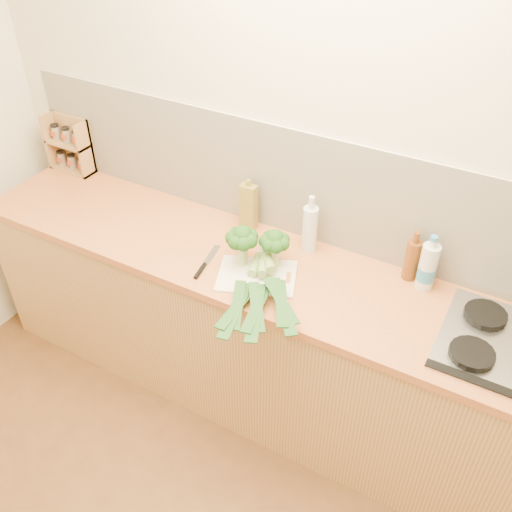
{
  "coord_description": "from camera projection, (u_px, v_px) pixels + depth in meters",
  "views": [
    {
      "loc": [
        0.88,
        -0.58,
        2.51
      ],
      "look_at": [
        -0.06,
        1.1,
        1.02
      ],
      "focal_mm": 40.0,
      "sensor_mm": 36.0,
      "label": 1
    }
  ],
  "objects": [
    {
      "name": "spice_rack",
      "position": [
        71.0,
        147.0,
        3.2
      ],
      "size": [
        0.27,
        0.11,
        0.32
      ],
      "color": "tan",
      "rests_on": "counter"
    },
    {
      "name": "leek_mid",
      "position": [
        262.0,
        276.0,
        2.44
      ],
      "size": [
        0.29,
        0.62,
        0.04
      ],
      "rotation": [
        0.0,
        0.0,
        0.4
      ],
      "color": "white",
      "rests_on": "chopping_board"
    },
    {
      "name": "broccoli_left",
      "position": [
        242.0,
        239.0,
        2.5
      ],
      "size": [
        0.15,
        0.15,
        0.2
      ],
      "color": "#AFC271",
      "rests_on": "chopping_board"
    },
    {
      "name": "broccoli_right",
      "position": [
        275.0,
        242.0,
        2.49
      ],
      "size": [
        0.14,
        0.14,
        0.19
      ],
      "color": "#AFC271",
      "rests_on": "chopping_board"
    },
    {
      "name": "leek_back",
      "position": [
        273.0,
        275.0,
        2.42
      ],
      "size": [
        0.42,
        0.5,
        0.04
      ],
      "rotation": [
        0.0,
        0.0,
        0.68
      ],
      "color": "white",
      "rests_on": "chopping_board"
    },
    {
      "name": "chefs_knife",
      "position": [
        203.0,
        267.0,
        2.56
      ],
      "size": [
        0.07,
        0.27,
        0.02
      ],
      "rotation": [
        0.0,
        0.0,
        0.18
      ],
      "color": "silver",
      "rests_on": "counter"
    },
    {
      "name": "oil_tin",
      "position": [
        249.0,
        207.0,
        2.75
      ],
      "size": [
        0.08,
        0.05,
        0.27
      ],
      "color": "olive",
      "rests_on": "counter"
    },
    {
      "name": "amber_bottle",
      "position": [
        412.0,
        259.0,
        2.45
      ],
      "size": [
        0.06,
        0.06,
        0.24
      ],
      "color": "#613412",
      "rests_on": "counter"
    },
    {
      "name": "water_bottle",
      "position": [
        427.0,
        268.0,
        2.4
      ],
      "size": [
        0.08,
        0.08,
        0.25
      ],
      "color": "silver",
      "rests_on": "counter"
    },
    {
      "name": "leek_front",
      "position": [
        251.0,
        276.0,
        2.47
      ],
      "size": [
        0.2,
        0.64,
        0.04
      ],
      "rotation": [
        0.0,
        0.0,
        0.24
      ],
      "color": "white",
      "rests_on": "chopping_board"
    },
    {
      "name": "glass_bottle",
      "position": [
        310.0,
        228.0,
        2.6
      ],
      "size": [
        0.07,
        0.07,
        0.29
      ],
      "color": "silver",
      "rests_on": "counter"
    },
    {
      "name": "chopping_board",
      "position": [
        257.0,
        276.0,
        2.51
      ],
      "size": [
        0.41,
        0.36,
        0.01
      ],
      "primitive_type": "cube",
      "rotation": [
        0.0,
        0.0,
        0.37
      ],
      "color": "beige",
      "rests_on": "counter"
    },
    {
      "name": "room_shell",
      "position": [
        310.0,
        189.0,
        2.59
      ],
      "size": [
        3.5,
        3.5,
        3.5
      ],
      "color": "beige",
      "rests_on": "ground"
    },
    {
      "name": "counter",
      "position": [
        277.0,
        340.0,
        2.83
      ],
      "size": [
        3.2,
        0.62,
        0.9
      ],
      "color": "tan",
      "rests_on": "ground"
    }
  ]
}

